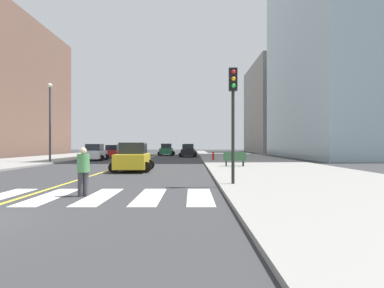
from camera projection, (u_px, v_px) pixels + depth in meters
The scene contains 16 objects.
sidewalk_kerb_east at pixel (265, 166), 27.80m from camera, with size 10.00×120.00×0.15m, color gray.
crosswalk_paint at pixel (25, 197), 11.81m from camera, with size 13.50×4.00×0.01m.
lane_divider_paint at pixel (151, 157), 47.81m from camera, with size 0.16×80.00×0.01m, color yellow.
parking_garage_concrete at pixel (290, 109), 76.81m from camera, with size 18.00×24.00×20.41m, color gray.
car_green_nearest at pixel (167, 150), 55.53m from camera, with size 2.80×4.48×2.00m.
car_silver_second at pixel (123, 151), 52.12m from camera, with size 2.60×4.14×1.84m.
car_gray_third at pixel (189, 149), 63.62m from camera, with size 2.82×4.45×1.97m.
car_black_fourth at pixel (188, 151), 48.94m from camera, with size 2.75×4.34×1.92m.
car_yellow_fifth at pixel (133, 158), 23.02m from camera, with size 2.91×4.55×2.00m.
car_red_sixth at pixel (113, 152), 45.25m from camera, with size 2.60×4.08×1.79m.
car_white_seventh at pixel (95, 153), 38.46m from camera, with size 2.80×4.37×1.92m.
traffic_light_near_corner at pixel (233, 103), 14.46m from camera, with size 0.36×0.41×5.09m.
park_bench at pixel (235, 159), 26.07m from camera, with size 1.82×0.61×1.12m.
pedestrian_crossing at pixel (83, 169), 11.88m from camera, with size 0.44×0.44×1.77m.
fire_hydrant at pixel (213, 156), 36.29m from camera, with size 0.26×0.26×0.89m.
street_lamp at pixel (50, 116), 33.23m from camera, with size 0.44×0.44×7.91m.
Camera 1 is at (6.02, -7.81, 1.89)m, focal length 30.76 mm.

